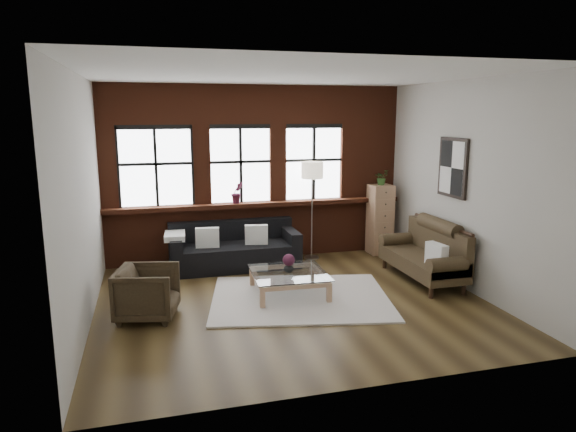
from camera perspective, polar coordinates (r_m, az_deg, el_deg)
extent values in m
plane|color=#3B2B15|center=(7.58, 0.46, -9.47)|extent=(5.50, 5.50, 0.00)
plane|color=white|center=(7.10, 0.50, 15.44)|extent=(5.50, 5.50, 0.00)
plane|color=#B7B4AA|center=(9.58, -3.56, 4.77)|extent=(5.50, 0.00, 5.50)
plane|color=#B7B4AA|center=(4.85, 8.47, -1.79)|extent=(5.50, 0.00, 5.50)
plane|color=#B7B4AA|center=(6.96, -21.90, 1.49)|extent=(0.00, 5.00, 5.00)
plane|color=#B7B4AA|center=(8.33, 19.04, 3.19)|extent=(0.00, 5.00, 5.00)
cube|color=#572514|center=(9.51, -3.34, 1.32)|extent=(5.50, 0.30, 0.08)
cube|color=beige|center=(7.68, 1.36, -9.07)|extent=(2.93, 2.50, 0.03)
cube|color=white|center=(8.92, -8.95, -2.38)|extent=(0.42, 0.19, 0.34)
cube|color=white|center=(9.04, -3.54, -2.07)|extent=(0.42, 0.21, 0.34)
cube|color=white|center=(8.10, 16.17, -4.13)|extent=(0.20, 0.40, 0.34)
imported|color=#2E2417|center=(7.13, -15.34, -8.23)|extent=(0.92, 0.91, 0.70)
imported|color=#B2B2B2|center=(7.71, 0.08, -5.71)|extent=(0.16, 0.16, 0.15)
sphere|color=#521C35|center=(7.67, 0.08, -4.90)|extent=(0.18, 0.18, 0.18)
cube|color=tan|center=(10.10, 10.18, -0.37)|extent=(0.41, 0.41, 1.35)
imported|color=#2D5923|center=(9.97, 10.35, 4.24)|extent=(0.33, 0.32, 0.29)
imported|color=#521C35|center=(9.37, -5.68, 2.59)|extent=(0.25, 0.22, 0.39)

